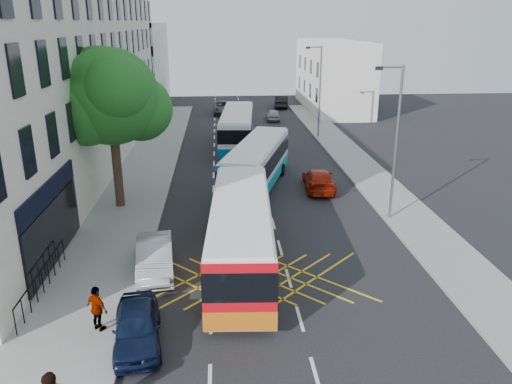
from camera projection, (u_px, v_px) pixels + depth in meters
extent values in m
plane|color=black|center=(315.00, 374.00, 15.16)|extent=(120.00, 120.00, 0.00)
cube|color=gray|center=(121.00, 206.00, 28.68)|extent=(5.00, 70.00, 0.15)
cube|color=gray|center=(392.00, 199.00, 29.82)|extent=(3.00, 70.00, 0.15)
cube|color=beige|center=(58.00, 76.00, 35.17)|extent=(8.00, 45.00, 13.00)
cube|color=black|center=(49.00, 192.00, 20.90)|extent=(0.12, 7.00, 0.90)
cube|color=black|center=(54.00, 231.00, 21.48)|extent=(0.12, 7.00, 2.60)
cube|color=silver|center=(130.00, 63.00, 64.42)|extent=(8.00, 20.00, 10.00)
cube|color=silver|center=(332.00, 75.00, 59.92)|extent=(6.00, 18.00, 8.00)
cylinder|color=#382619|center=(117.00, 168.00, 27.95)|extent=(0.50, 0.50, 4.40)
sphere|color=#195418|center=(110.00, 97.00, 26.65)|extent=(5.20, 5.20, 5.20)
sphere|color=#195418|center=(140.00, 109.00, 27.76)|extent=(3.60, 3.60, 3.60)
sphere|color=#195418|center=(86.00, 110.00, 26.19)|extent=(3.80, 3.80, 3.80)
sphere|color=#195418|center=(116.00, 88.00, 25.27)|extent=(3.40, 3.40, 3.40)
sphere|color=#195418|center=(98.00, 76.00, 27.30)|extent=(3.20, 3.20, 3.20)
cylinder|color=slate|center=(396.00, 145.00, 25.58)|extent=(0.14, 0.14, 8.00)
cylinder|color=slate|center=(391.00, 67.00, 24.27)|extent=(1.20, 0.10, 0.10)
cube|color=black|center=(379.00, 68.00, 24.24)|extent=(0.35, 0.15, 0.18)
cylinder|color=slate|center=(320.00, 92.00, 44.44)|extent=(0.14, 0.14, 8.00)
cylinder|color=slate|center=(315.00, 47.00, 43.13)|extent=(1.20, 0.10, 0.10)
cube|color=black|center=(308.00, 48.00, 43.11)|extent=(0.35, 0.15, 0.18)
cube|color=silver|center=(241.00, 232.00, 21.31)|extent=(3.00, 10.84, 2.58)
cube|color=silver|center=(241.00, 203.00, 20.87)|extent=(2.80, 10.61, 0.12)
cube|color=black|center=(241.00, 224.00, 21.19)|extent=(3.07, 10.90, 1.07)
cube|color=orange|center=(241.00, 251.00, 21.60)|extent=(3.06, 10.89, 0.73)
cube|color=red|center=(240.00, 297.00, 16.26)|extent=(2.48, 0.23, 2.44)
cube|color=#FF0C0C|center=(211.00, 315.00, 16.45)|extent=(0.25, 0.07, 0.25)
cube|color=#FF0C0C|center=(269.00, 315.00, 16.49)|extent=(0.25, 0.07, 0.25)
cylinder|color=black|center=(217.00, 231.00, 24.44)|extent=(0.32, 0.89, 0.88)
cylinder|color=black|center=(266.00, 230.00, 24.49)|extent=(0.32, 0.89, 0.88)
cylinder|color=black|center=(207.00, 302.00, 18.26)|extent=(0.32, 0.89, 0.88)
cylinder|color=black|center=(274.00, 301.00, 18.31)|extent=(0.32, 0.89, 0.88)
cube|color=silver|center=(257.00, 163.00, 31.84)|extent=(5.20, 10.56, 2.49)
cube|color=silver|center=(257.00, 144.00, 31.42)|extent=(4.96, 10.31, 0.11)
cube|color=black|center=(257.00, 158.00, 31.72)|extent=(5.27, 10.64, 1.03)
cube|color=#0D9FA6|center=(257.00, 176.00, 32.12)|extent=(5.26, 10.62, 0.70)
cube|color=#0B7B8C|center=(237.00, 188.00, 27.09)|extent=(2.32, 0.78, 2.35)
cube|color=#FF0C0C|center=(221.00, 198.00, 27.48)|extent=(0.26, 0.13, 0.25)
cube|color=#FF0C0C|center=(254.00, 200.00, 27.10)|extent=(0.26, 0.13, 0.25)
cylinder|color=black|center=(249.00, 168.00, 35.05)|extent=(0.49, 0.88, 0.84)
cylinder|color=black|center=(282.00, 170.00, 34.57)|extent=(0.49, 0.88, 0.84)
cylinder|color=black|center=(225.00, 197.00, 29.24)|extent=(0.49, 0.88, 0.84)
cylinder|color=black|center=(264.00, 200.00, 28.76)|extent=(0.49, 0.88, 0.84)
cube|color=silver|center=(237.00, 128.00, 42.18)|extent=(3.32, 10.96, 2.60)
cube|color=silver|center=(237.00, 112.00, 41.75)|extent=(3.11, 10.73, 0.12)
cube|color=black|center=(237.00, 123.00, 42.07)|extent=(3.38, 11.03, 1.08)
cube|color=#0D70A7|center=(237.00, 138.00, 42.48)|extent=(3.37, 11.01, 0.74)
cube|color=white|center=(234.00, 142.00, 37.10)|extent=(2.49, 0.30, 2.45)
cube|color=#FF0C0C|center=(221.00, 151.00, 37.32)|extent=(0.25, 0.08, 0.25)
cube|color=#FF0C0C|center=(247.00, 151.00, 37.31)|extent=(0.25, 0.08, 0.25)
cylinder|color=black|center=(225.00, 134.00, 45.37)|extent=(0.35, 0.90, 0.88)
cylinder|color=black|center=(252.00, 134.00, 45.35)|extent=(0.35, 0.90, 0.88)
cylinder|color=black|center=(220.00, 152.00, 39.15)|extent=(0.35, 0.90, 0.88)
cylinder|color=black|center=(251.00, 152.00, 39.13)|extent=(0.35, 0.90, 0.88)
imported|color=black|center=(137.00, 326.00, 16.44)|extent=(1.99, 3.92, 1.28)
imported|color=#A6A8AD|center=(155.00, 257.00, 21.13)|extent=(1.95, 4.39, 1.40)
imported|color=#A31907|center=(319.00, 179.00, 31.65)|extent=(2.15, 4.60, 1.30)
imported|color=#42464A|center=(224.00, 108.00, 57.64)|extent=(2.40, 5.13, 1.42)
imported|color=#9D9EA4|center=(273.00, 115.00, 53.83)|extent=(1.54, 3.56, 1.19)
imported|color=black|center=(281.00, 101.00, 61.82)|extent=(2.05, 4.68, 1.49)
imported|color=gray|center=(97.00, 309.00, 16.83)|extent=(1.01, 0.91, 1.65)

